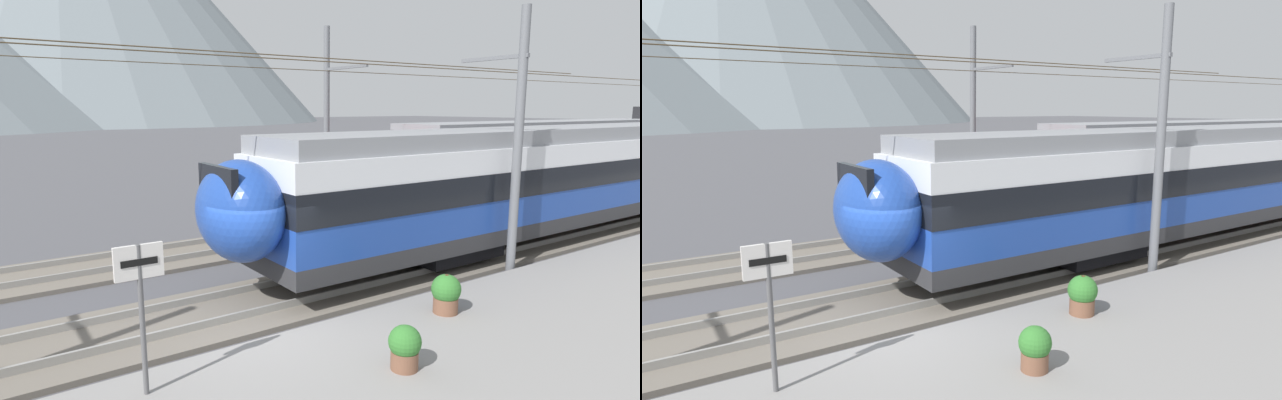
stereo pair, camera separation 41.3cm
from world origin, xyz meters
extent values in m
plane|color=#4C4C51|center=(0.00, 0.00, 0.00)|extent=(400.00, 400.00, 0.00)
cube|color=#6B6359|center=(0.00, 1.49, 0.06)|extent=(120.00, 3.00, 0.12)
cube|color=gray|center=(0.00, 0.77, 0.20)|extent=(120.00, 0.07, 0.16)
cube|color=gray|center=(0.00, 2.20, 0.20)|extent=(120.00, 0.07, 0.16)
cube|color=#6B6359|center=(0.00, 6.46, 0.06)|extent=(120.00, 3.00, 0.12)
cube|color=gray|center=(0.00, 5.74, 0.20)|extent=(120.00, 0.07, 0.16)
cube|color=gray|center=(0.00, 7.18, 0.20)|extent=(120.00, 0.07, 0.16)
cube|color=#2D2D30|center=(16.16, 1.49, 0.92)|extent=(30.76, 2.83, 0.45)
cube|color=#1E429E|center=(16.16, 1.49, 1.57)|extent=(30.76, 2.83, 0.85)
cube|color=black|center=(16.16, 1.49, 2.38)|extent=(30.76, 2.87, 0.75)
cube|color=white|center=(16.16, 1.49, 3.08)|extent=(30.76, 2.83, 0.65)
cube|color=gray|center=(16.16, 1.49, 3.62)|extent=(30.46, 2.63, 0.45)
cube|color=black|center=(6.63, 1.49, 0.49)|extent=(2.80, 2.26, 0.42)
ellipsoid|color=#1E429E|center=(0.23, 1.49, 2.27)|extent=(1.80, 2.60, 2.25)
cube|color=black|center=(-0.27, 1.49, 2.70)|extent=(0.16, 1.70, 1.19)
cube|color=#2D2D30|center=(24.47, 6.46, 0.92)|extent=(28.74, 2.96, 0.45)
cube|color=maroon|center=(24.47, 6.46, 1.57)|extent=(28.74, 2.96, 0.85)
cube|color=black|center=(24.47, 6.46, 2.38)|extent=(28.74, 3.00, 0.75)
cube|color=silver|center=(24.47, 6.46, 3.08)|extent=(28.74, 2.96, 0.65)
cube|color=gray|center=(24.47, 6.46, 3.62)|extent=(28.44, 2.76, 0.45)
cube|color=black|center=(15.56, 6.46, 0.49)|extent=(2.80, 2.37, 0.42)
ellipsoid|color=maroon|center=(9.55, 6.46, 2.27)|extent=(1.80, 2.73, 2.25)
cube|color=black|center=(9.05, 6.46, 2.70)|extent=(0.16, 1.78, 1.19)
cylinder|color=slate|center=(7.35, -0.35, 3.52)|extent=(0.24, 0.24, 7.04)
cube|color=slate|center=(7.35, 0.57, 5.80)|extent=(0.10, 2.13, 0.10)
cylinder|color=#473823|center=(7.35, 1.49, 5.55)|extent=(42.99, 0.02, 0.02)
cylinder|color=slate|center=(7.71, 8.85, 3.83)|extent=(0.24, 0.24, 7.66)
cube|color=slate|center=(7.71, 7.65, 5.99)|extent=(0.10, 2.69, 0.10)
cylinder|color=#473823|center=(7.71, 6.46, 5.74)|extent=(42.99, 0.02, 0.02)
cylinder|color=#59595B|center=(-2.75, -1.38, 1.44)|extent=(0.08, 0.08, 2.29)
cube|color=silver|center=(-2.75, -1.38, 2.33)|extent=(0.70, 0.06, 0.50)
cube|color=black|center=(-2.75, -1.41, 2.33)|extent=(0.52, 0.01, 0.10)
cylinder|color=brown|center=(0.95, -2.99, 0.45)|extent=(0.45, 0.45, 0.31)
sphere|color=#33752D|center=(0.95, -2.99, 0.77)|extent=(0.54, 0.54, 0.54)
sphere|color=gold|center=(0.95, -2.99, 0.89)|extent=(0.30, 0.30, 0.30)
cylinder|color=brown|center=(3.33, -1.70, 0.46)|extent=(0.51, 0.51, 0.33)
sphere|color=#33752D|center=(3.33, -1.70, 0.81)|extent=(0.61, 0.61, 0.61)
sphere|color=red|center=(3.33, -1.70, 0.94)|extent=(0.34, 0.34, 0.34)
camera|label=1|loc=(-4.71, -8.83, 4.50)|focal=29.68mm
camera|label=2|loc=(-4.37, -9.06, 4.50)|focal=29.68mm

